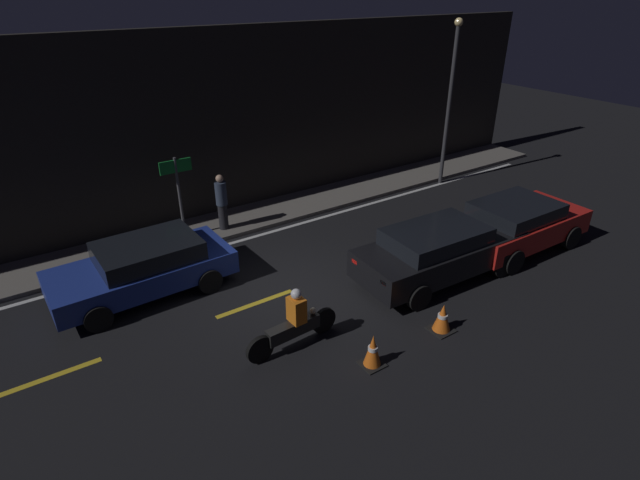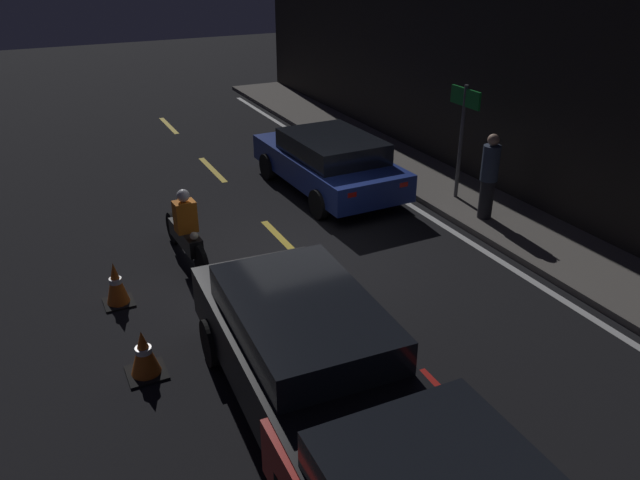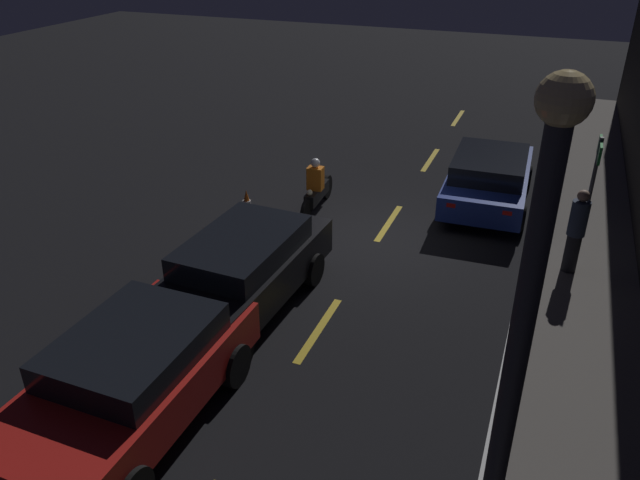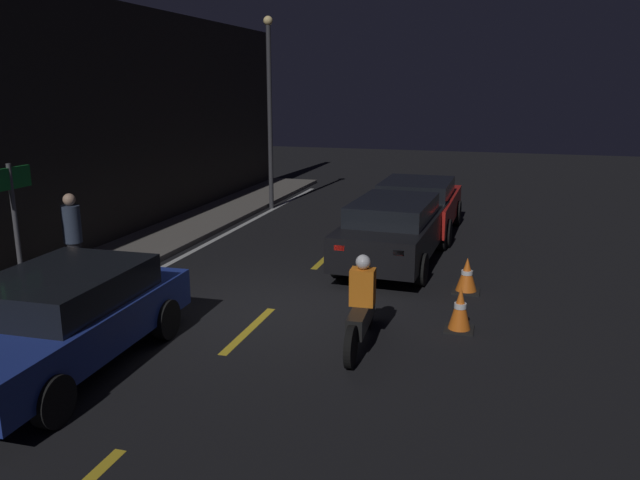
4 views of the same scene
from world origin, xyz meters
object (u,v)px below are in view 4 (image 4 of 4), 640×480
motorcycle (361,309)px  pedestrian (73,238)px  shop_sign (13,206)px  traffic_cone_near (460,309)px  traffic_cone_mid (467,275)px  van_black (395,228)px  sedan_blue (59,318)px  street_lamp (270,104)px  taxi_red (417,204)px

motorcycle → pedestrian: bearing=76.8°
motorcycle → shop_sign: shop_sign is taller
traffic_cone_near → shop_sign: shop_sign is taller
motorcycle → traffic_cone_mid: 3.25m
van_black → traffic_cone_mid: van_black is taller
sedan_blue → motorcycle: bearing=115.1°
motorcycle → traffic_cone_mid: bearing=-27.6°
shop_sign → street_lamp: (9.73, -0.89, 1.43)m
taxi_red → pedestrian: size_ratio=2.40×
van_black → pedestrian: 6.48m
motorcycle → street_lamp: (9.59, 5.07, 2.68)m
van_black → pedestrian: (-3.45, 5.49, 0.22)m
van_black → taxi_red: 3.00m
pedestrian → street_lamp: 8.87m
traffic_cone_near → street_lamp: size_ratio=0.12×
shop_sign → van_black: bearing=-50.8°
taxi_red → motorcycle: bearing=-177.5°
pedestrian → street_lamp: (8.55, -0.71, 2.24)m
van_black → shop_sign: shop_sign is taller
taxi_red → pedestrian: 8.52m
motorcycle → street_lamp: street_lamp is taller
motorcycle → traffic_cone_near: (0.98, -1.37, -0.20)m
pedestrian → street_lamp: size_ratio=0.30×
street_lamp → motorcycle: bearing=-152.1°
van_black → traffic_cone_mid: 2.30m
traffic_cone_near → motorcycle: bearing=125.6°
taxi_red → traffic_cone_mid: size_ratio=6.20×
motorcycle → street_lamp: 11.18m
street_lamp → van_black: bearing=-136.9°
motorcycle → traffic_cone_near: bearing=-57.3°
sedan_blue → traffic_cone_near: 5.90m
van_black → motorcycle: bearing=-173.8°
taxi_red → motorcycle: size_ratio=1.88×
pedestrian → sedan_blue: bearing=-145.7°
van_black → traffic_cone_near: (-3.50, -1.66, -0.43)m
taxi_red → shop_sign: shop_sign is taller
taxi_red → motorcycle: taxi_red is taller
sedan_blue → van_black: (6.39, -3.47, 0.06)m
sedan_blue → shop_sign: 3.03m
street_lamp → traffic_cone_near: bearing=-143.2°
traffic_cone_near → shop_sign: (-1.12, 7.33, 1.46)m
shop_sign → pedestrian: bearing=-8.8°
motorcycle → pedestrian: pedestrian is taller
traffic_cone_near → street_lamp: (8.61, 6.44, 2.88)m
traffic_cone_mid → street_lamp: 9.69m
van_black → shop_sign: bearing=131.7°
taxi_red → traffic_cone_near: bearing=-165.4°
shop_sign → sedan_blue: bearing=-128.9°
traffic_cone_mid → shop_sign: bearing=112.9°
traffic_cone_mid → shop_sign: (-3.08, 7.31, 1.49)m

